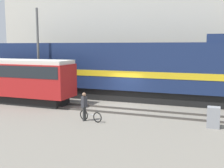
{
  "coord_description": "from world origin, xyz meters",
  "views": [
    {
      "loc": [
        6.78,
        -20.05,
        4.62
      ],
      "look_at": [
        -0.52,
        -0.64,
        1.8
      ],
      "focal_mm": 45.0,
      "sensor_mm": 36.0,
      "label": 1
    }
  ],
  "objects_px": {
    "freight_locomotive": "(112,70)",
    "person": "(84,104)",
    "streetcar": "(19,78)",
    "utility_pole_left": "(38,54)",
    "bicycle": "(91,116)",
    "signal_box": "(213,117)"
  },
  "relations": [
    {
      "from": "utility_pole_left",
      "to": "signal_box",
      "type": "relative_size",
      "value": 6.53
    },
    {
      "from": "utility_pole_left",
      "to": "signal_box",
      "type": "distance_m",
      "value": 15.49
    },
    {
      "from": "freight_locomotive",
      "to": "utility_pole_left",
      "type": "xyz_separation_m",
      "value": [
        -6.0,
        -2.26,
        1.36
      ]
    },
    {
      "from": "freight_locomotive",
      "to": "signal_box",
      "type": "relative_size",
      "value": 18.26
    },
    {
      "from": "freight_locomotive",
      "to": "signal_box",
      "type": "bearing_deg",
      "value": -36.7
    },
    {
      "from": "bicycle",
      "to": "streetcar",
      "type": "bearing_deg",
      "value": 158.49
    },
    {
      "from": "freight_locomotive",
      "to": "person",
      "type": "xyz_separation_m",
      "value": [
        1.04,
        -7.64,
        -1.47
      ]
    },
    {
      "from": "person",
      "to": "utility_pole_left",
      "type": "bearing_deg",
      "value": 142.64
    },
    {
      "from": "freight_locomotive",
      "to": "person",
      "type": "relative_size",
      "value": 12.32
    },
    {
      "from": "streetcar",
      "to": "bicycle",
      "type": "relative_size",
      "value": 5.5
    },
    {
      "from": "freight_locomotive",
      "to": "bicycle",
      "type": "distance_m",
      "value": 8.04
    },
    {
      "from": "bicycle",
      "to": "signal_box",
      "type": "height_order",
      "value": "signal_box"
    },
    {
      "from": "signal_box",
      "to": "freight_locomotive",
      "type": "bearing_deg",
      "value": 143.3
    },
    {
      "from": "signal_box",
      "to": "streetcar",
      "type": "bearing_deg",
      "value": 172.9
    },
    {
      "from": "signal_box",
      "to": "bicycle",
      "type": "bearing_deg",
      "value": -170.36
    },
    {
      "from": "freight_locomotive",
      "to": "streetcar",
      "type": "bearing_deg",
      "value": -144.48
    },
    {
      "from": "streetcar",
      "to": "person",
      "type": "bearing_deg",
      "value": -22.89
    },
    {
      "from": "person",
      "to": "utility_pole_left",
      "type": "distance_m",
      "value": 9.3
    },
    {
      "from": "utility_pole_left",
      "to": "signal_box",
      "type": "height_order",
      "value": "utility_pole_left"
    },
    {
      "from": "freight_locomotive",
      "to": "streetcar",
      "type": "height_order",
      "value": "freight_locomotive"
    },
    {
      "from": "bicycle",
      "to": "person",
      "type": "xyz_separation_m",
      "value": [
        -0.4,
        -0.05,
        0.77
      ]
    },
    {
      "from": "bicycle",
      "to": "person",
      "type": "height_order",
      "value": "person"
    }
  ]
}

